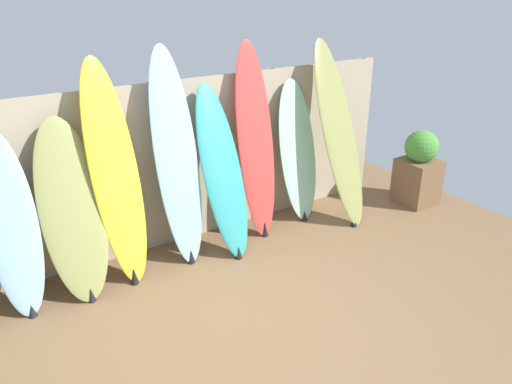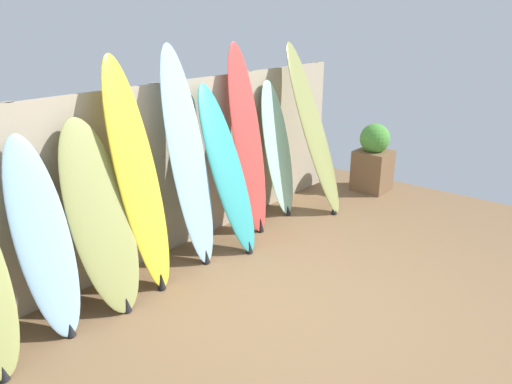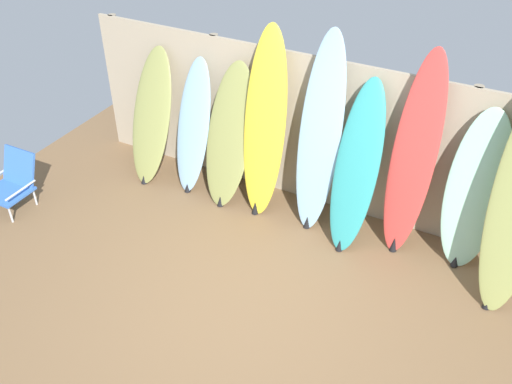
{
  "view_description": "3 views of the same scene",
  "coord_description": "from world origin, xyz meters",
  "px_view_note": "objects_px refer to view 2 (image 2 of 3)",
  "views": [
    {
      "loc": [
        -1.88,
        -2.69,
        2.75
      ],
      "look_at": [
        0.38,
        0.72,
        0.99
      ],
      "focal_mm": 35.0,
      "sensor_mm": 36.0,
      "label": 1
    },
    {
      "loc": [
        -3.2,
        -1.87,
        2.43
      ],
      "look_at": [
        0.23,
        0.94,
        0.85
      ],
      "focal_mm": 35.0,
      "sensor_mm": 36.0,
      "label": 2
    },
    {
      "loc": [
        1.83,
        -3.24,
        4.11
      ],
      "look_at": [
        -0.26,
        0.79,
        0.82
      ],
      "focal_mm": 40.0,
      "sensor_mm": 36.0,
      "label": 3
    }
  ],
  "objects_px": {
    "planter_box": "(373,159)",
    "surfboard_olive_8": "(314,130)",
    "surfboard_yellow_3": "(138,178)",
    "surfboard_red_6": "(248,142)",
    "surfboard_olive_2": "(101,218)",
    "surfboard_skyblue_1": "(43,239)",
    "surfboard_seafoam_7": "(278,150)",
    "surfboard_teal_5": "(227,170)",
    "surfboard_skyblue_4": "(188,160)"
  },
  "relations": [
    {
      "from": "surfboard_yellow_3",
      "to": "surfboard_skyblue_4",
      "type": "distance_m",
      "value": 0.64
    },
    {
      "from": "surfboard_red_6",
      "to": "planter_box",
      "type": "height_order",
      "value": "surfboard_red_6"
    },
    {
      "from": "surfboard_teal_5",
      "to": "planter_box",
      "type": "distance_m",
      "value": 2.77
    },
    {
      "from": "surfboard_skyblue_4",
      "to": "surfboard_yellow_3",
      "type": "bearing_deg",
      "value": -178.42
    },
    {
      "from": "surfboard_red_6",
      "to": "surfboard_yellow_3",
      "type": "bearing_deg",
      "value": -177.51
    },
    {
      "from": "surfboard_seafoam_7",
      "to": "planter_box",
      "type": "bearing_deg",
      "value": -19.19
    },
    {
      "from": "surfboard_skyblue_1",
      "to": "surfboard_olive_8",
      "type": "xyz_separation_m",
      "value": [
        3.58,
        -0.15,
        0.27
      ]
    },
    {
      "from": "surfboard_seafoam_7",
      "to": "surfboard_yellow_3",
      "type": "bearing_deg",
      "value": -177.12
    },
    {
      "from": "surfboard_red_6",
      "to": "surfboard_olive_8",
      "type": "xyz_separation_m",
      "value": [
        1.03,
        -0.22,
        -0.0
      ]
    },
    {
      "from": "surfboard_skyblue_4",
      "to": "surfboard_seafoam_7",
      "type": "height_order",
      "value": "surfboard_skyblue_4"
    },
    {
      "from": "surfboard_yellow_3",
      "to": "planter_box",
      "type": "height_order",
      "value": "surfboard_yellow_3"
    },
    {
      "from": "surfboard_red_6",
      "to": "surfboard_teal_5",
      "type": "bearing_deg",
      "value": -163.94
    },
    {
      "from": "planter_box",
      "to": "surfboard_skyblue_4",
      "type": "bearing_deg",
      "value": 171.93
    },
    {
      "from": "surfboard_red_6",
      "to": "surfboard_seafoam_7",
      "type": "xyz_separation_m",
      "value": [
        0.63,
        0.04,
        -0.22
      ]
    },
    {
      "from": "surfboard_skyblue_1",
      "to": "surfboard_olive_8",
      "type": "bearing_deg",
      "value": -2.37
    },
    {
      "from": "surfboard_yellow_3",
      "to": "surfboard_red_6",
      "type": "bearing_deg",
      "value": 2.49
    },
    {
      "from": "surfboard_red_6",
      "to": "surfboard_olive_8",
      "type": "distance_m",
      "value": 1.05
    },
    {
      "from": "surfboard_yellow_3",
      "to": "surfboard_seafoam_7",
      "type": "distance_m",
      "value": 2.26
    },
    {
      "from": "surfboard_yellow_3",
      "to": "surfboard_red_6",
      "type": "xyz_separation_m",
      "value": [
        1.61,
        0.07,
        0.0
      ]
    },
    {
      "from": "surfboard_teal_5",
      "to": "surfboard_seafoam_7",
      "type": "distance_m",
      "value": 1.17
    },
    {
      "from": "surfboard_seafoam_7",
      "to": "planter_box",
      "type": "height_order",
      "value": "surfboard_seafoam_7"
    },
    {
      "from": "surfboard_olive_2",
      "to": "surfboard_teal_5",
      "type": "relative_size",
      "value": 0.93
    },
    {
      "from": "surfboard_olive_2",
      "to": "surfboard_seafoam_7",
      "type": "relative_size",
      "value": 0.97
    },
    {
      "from": "surfboard_skyblue_4",
      "to": "surfboard_teal_5",
      "type": "distance_m",
      "value": 0.51
    },
    {
      "from": "surfboard_skyblue_1",
      "to": "planter_box",
      "type": "relative_size",
      "value": 1.63
    },
    {
      "from": "surfboard_olive_2",
      "to": "surfboard_yellow_3",
      "type": "bearing_deg",
      "value": 4.26
    },
    {
      "from": "surfboard_yellow_3",
      "to": "planter_box",
      "type": "relative_size",
      "value": 2.17
    },
    {
      "from": "planter_box",
      "to": "surfboard_olive_8",
      "type": "bearing_deg",
      "value": 166.45
    },
    {
      "from": "surfboard_red_6",
      "to": "surfboard_olive_2",
      "type": "bearing_deg",
      "value": -177.14
    },
    {
      "from": "surfboard_olive_8",
      "to": "planter_box",
      "type": "bearing_deg",
      "value": -13.55
    },
    {
      "from": "surfboard_yellow_3",
      "to": "surfboard_red_6",
      "type": "relative_size",
      "value": 0.99
    },
    {
      "from": "surfboard_skyblue_4",
      "to": "surfboard_olive_8",
      "type": "distance_m",
      "value": 2.01
    },
    {
      "from": "surfboard_olive_2",
      "to": "surfboard_teal_5",
      "type": "bearing_deg",
      "value": -1.73
    },
    {
      "from": "surfboard_skyblue_4",
      "to": "surfboard_red_6",
      "type": "height_order",
      "value": "surfboard_skyblue_4"
    },
    {
      "from": "surfboard_seafoam_7",
      "to": "surfboard_red_6",
      "type": "bearing_deg",
      "value": -176.11
    },
    {
      "from": "surfboard_skyblue_1",
      "to": "surfboard_olive_8",
      "type": "height_order",
      "value": "surfboard_olive_8"
    },
    {
      "from": "surfboard_olive_2",
      "to": "surfboard_teal_5",
      "type": "height_order",
      "value": "surfboard_teal_5"
    },
    {
      "from": "surfboard_seafoam_7",
      "to": "surfboard_olive_8",
      "type": "relative_size",
      "value": 0.79
    },
    {
      "from": "surfboard_skyblue_4",
      "to": "surfboard_olive_8",
      "type": "height_order",
      "value": "surfboard_skyblue_4"
    },
    {
      "from": "surfboard_red_6",
      "to": "planter_box",
      "type": "distance_m",
      "value": 2.34
    },
    {
      "from": "surfboard_olive_2",
      "to": "planter_box",
      "type": "xyz_separation_m",
      "value": [
        4.25,
        -0.4,
        -0.34
      ]
    },
    {
      "from": "surfboard_skyblue_1",
      "to": "surfboard_red_6",
      "type": "height_order",
      "value": "surfboard_red_6"
    },
    {
      "from": "surfboard_teal_5",
      "to": "surfboard_red_6",
      "type": "distance_m",
      "value": 0.57
    },
    {
      "from": "surfboard_yellow_3",
      "to": "planter_box",
      "type": "bearing_deg",
      "value": -6.48
    },
    {
      "from": "surfboard_skyblue_1",
      "to": "planter_box",
      "type": "xyz_separation_m",
      "value": [
        4.76,
        -0.43,
        -0.32
      ]
    },
    {
      "from": "planter_box",
      "to": "surfboard_olive_2",
      "type": "bearing_deg",
      "value": 174.61
    },
    {
      "from": "surfboard_teal_5",
      "to": "surfboard_seafoam_7",
      "type": "xyz_separation_m",
      "value": [
        1.15,
        0.19,
        -0.04
      ]
    },
    {
      "from": "surfboard_olive_2",
      "to": "planter_box",
      "type": "bearing_deg",
      "value": -5.39
    },
    {
      "from": "surfboard_yellow_3",
      "to": "surfboard_skyblue_4",
      "type": "bearing_deg",
      "value": 1.58
    },
    {
      "from": "surfboard_skyblue_1",
      "to": "surfboard_yellow_3",
      "type": "height_order",
      "value": "surfboard_yellow_3"
    }
  ]
}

